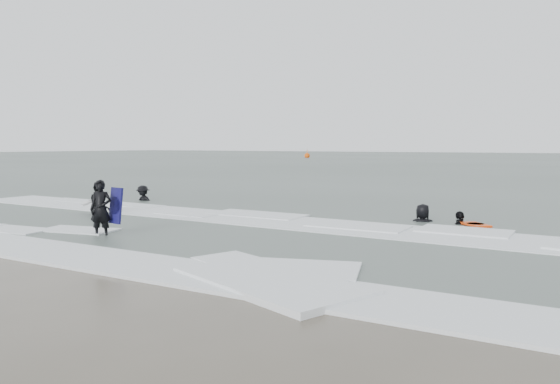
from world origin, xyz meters
The scene contains 10 objects.
ground centered at (0.00, 0.00, 0.00)m, with size 320.00×320.00×0.00m, color brown.
sea centered at (0.00, 80.00, 0.06)m, with size 320.00×320.00×0.00m, color #47544C.
surfer_centre centered at (-3.33, 1.36, 0.00)m, with size 0.57×0.37×1.56m, color black.
surfer_wading centered at (-6.84, 4.31, 0.00)m, with size 0.85×0.66×1.76m, color black.
surfer_breaker centered at (-9.02, 8.46, 0.00)m, with size 1.01×0.58×1.56m, color black.
surfer_right_near centered at (4.29, 8.51, 0.00)m, with size 0.94×0.39×1.60m, color black.
surfer_right_far centered at (3.15, 8.46, 0.00)m, with size 0.86×0.56×1.76m, color black.
surf_foam centered at (0.00, 3.70, 0.04)m, with size 30.03×9.06×0.09m.
bodyboards centered at (-1.82, 4.82, 0.50)m, with size 12.99×7.26×1.25m.
buoy centered at (-39.56, 79.45, 0.42)m, with size 1.00×1.00×1.65m.
Camera 1 is at (8.16, -8.39, 2.47)m, focal length 35.00 mm.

